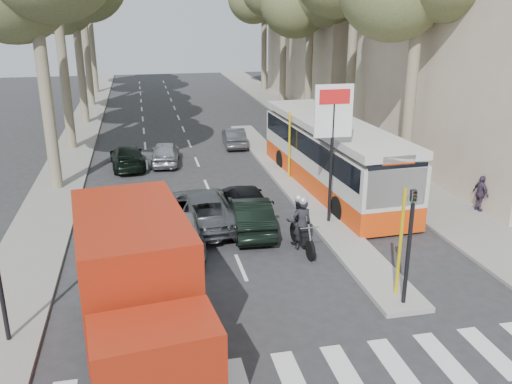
# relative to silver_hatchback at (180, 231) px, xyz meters

# --- Properties ---
(ground) EXTENTS (120.00, 120.00, 0.00)m
(ground) POSITION_rel_silver_hatchback_xyz_m (2.77, -3.89, -0.73)
(ground) COLOR #28282B
(ground) RESTS_ON ground
(sidewalk_right) EXTENTS (3.20, 70.00, 0.12)m
(sidewalk_right) POSITION_rel_silver_hatchback_xyz_m (11.37, 21.11, -0.67)
(sidewalk_right) COLOR gray
(sidewalk_right) RESTS_ON ground
(median_left) EXTENTS (2.40, 64.00, 0.12)m
(median_left) POSITION_rel_silver_hatchback_xyz_m (-5.23, 24.11, -0.67)
(median_left) COLOR gray
(median_left) RESTS_ON ground
(traffic_island) EXTENTS (1.50, 26.00, 0.16)m
(traffic_island) POSITION_rel_silver_hatchback_xyz_m (6.02, 7.11, -0.65)
(traffic_island) COLOR gray
(traffic_island) RESTS_ON ground
(building_far) EXTENTS (11.00, 20.00, 16.00)m
(building_far) POSITION_rel_silver_hatchback_xyz_m (18.27, 30.11, 7.27)
(building_far) COLOR #B7A88E
(building_far) RESTS_ON ground
(billboard) EXTENTS (1.50, 12.10, 5.60)m
(billboard) POSITION_rel_silver_hatchback_xyz_m (6.02, 1.11, 2.98)
(billboard) COLOR yellow
(billboard) RESTS_ON ground
(traffic_light_island) EXTENTS (0.16, 0.41, 3.60)m
(traffic_light_island) POSITION_rel_silver_hatchback_xyz_m (6.02, -5.39, 1.76)
(traffic_light_island) COLOR black
(traffic_light_island) RESTS_ON ground
(silver_hatchback) EXTENTS (1.90, 4.34, 1.46)m
(silver_hatchback) POSITION_rel_silver_hatchback_xyz_m (0.00, 0.00, 0.00)
(silver_hatchback) COLOR #9DA1A5
(silver_hatchback) RESTS_ON ground
(dark_hatchback) EXTENTS (1.70, 4.20, 1.36)m
(dark_hatchback) POSITION_rel_silver_hatchback_xyz_m (2.81, 1.11, -0.05)
(dark_hatchback) COLOR black
(dark_hatchback) RESTS_ON ground
(queue_car_a) EXTENTS (2.69, 5.31, 1.44)m
(queue_car_a) POSITION_rel_silver_hatchback_xyz_m (1.03, 2.11, -0.01)
(queue_car_a) COLOR #54585C
(queue_car_a) RESTS_ON ground
(queue_car_b) EXTENTS (1.80, 4.17, 1.19)m
(queue_car_b) POSITION_rel_silver_hatchback_xyz_m (2.98, 3.11, -0.13)
(queue_car_b) COLOR black
(queue_car_b) RESTS_ON ground
(queue_car_c) EXTENTS (1.87, 3.86, 1.27)m
(queue_car_c) POSITION_rel_silver_hatchback_xyz_m (0.12, 11.56, -0.09)
(queue_car_c) COLOR #ABACB3
(queue_car_c) RESTS_ON ground
(queue_car_d) EXTENTS (1.43, 3.62, 1.17)m
(queue_car_d) POSITION_rel_silver_hatchback_xyz_m (4.57, 14.76, -0.14)
(queue_car_d) COLOR #47494F
(queue_car_d) RESTS_ON ground
(queue_car_e) EXTENTS (2.08, 4.36, 1.23)m
(queue_car_e) POSITION_rel_silver_hatchback_xyz_m (-1.95, 11.27, -0.11)
(queue_car_e) COLOR black
(queue_car_e) RESTS_ON ground
(red_truck) EXTENTS (3.29, 6.94, 3.57)m
(red_truck) POSITION_rel_silver_hatchback_xyz_m (-1.46, -6.15, 1.16)
(red_truck) COLOR black
(red_truck) RESTS_ON ground
(city_bus) EXTENTS (3.34, 12.70, 3.32)m
(city_bus) POSITION_rel_silver_hatchback_xyz_m (7.65, 5.58, 1.02)
(city_bus) COLOR #DD3F0C
(city_bus) RESTS_ON ground
(motorcycle) EXTENTS (0.88, 2.40, 2.04)m
(motorcycle) POSITION_rel_silver_hatchback_xyz_m (4.25, -0.74, 0.20)
(motorcycle) COLOR black
(motorcycle) RESTS_ON ground
(pedestrian_near) EXTENTS (0.52, 0.94, 1.54)m
(pedestrian_near) POSITION_rel_silver_hatchback_xyz_m (12.67, 0.98, 0.16)
(pedestrian_near) COLOR #3C2F46
(pedestrian_near) RESTS_ON sidewalk_right
(pedestrian_far) EXTENTS (1.14, 0.90, 1.62)m
(pedestrian_far) POSITION_rel_silver_hatchback_xyz_m (10.23, 4.16, 0.20)
(pedestrian_far) COLOR #6A5C4F
(pedestrian_far) RESTS_ON sidewalk_right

